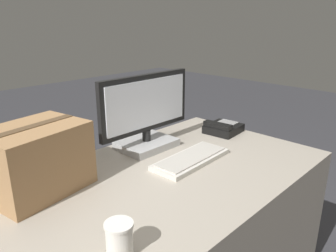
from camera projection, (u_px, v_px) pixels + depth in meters
name	position (u px, v px, depth m)	size (l,w,h in m)	color
monitor	(146.00, 116.00, 1.69)	(0.57, 0.22, 0.39)	#B7B7B7
keyboard	(192.00, 159.00, 1.57)	(0.43, 0.19, 0.03)	beige
desk_phone	(223.00, 128.00, 1.96)	(0.22, 0.20, 0.08)	black
paper_cup_right	(119.00, 239.00, 0.94)	(0.09, 0.09, 0.11)	white
cardboard_box	(36.00, 159.00, 1.28)	(0.41, 0.33, 0.27)	#9E754C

